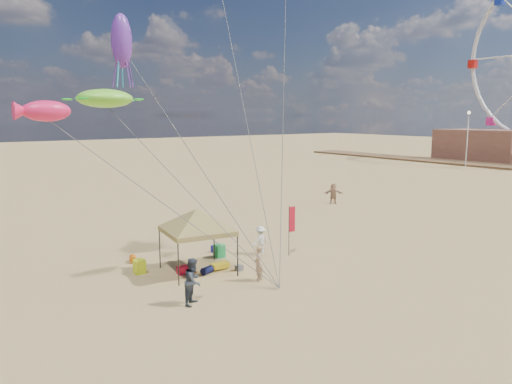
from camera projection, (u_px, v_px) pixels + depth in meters
ground at (295, 290)px, 21.65m from camera, size 280.00×280.00×0.00m
canopy_tent at (197, 211)px, 23.71m from camera, size 5.89×5.89×3.67m
feather_flag at (291, 222)px, 26.78m from camera, size 0.43×0.04×2.77m
cooler_red at (183, 270)px, 23.87m from camera, size 0.54×0.38×0.38m
cooler_blue at (216, 249)px, 27.68m from camera, size 0.54×0.38×0.38m
bag_navy at (207, 270)px, 23.86m from camera, size 0.69×0.54×0.36m
bag_orange at (133, 259)px, 25.77m from camera, size 0.54×0.69×0.36m
chair_green at (219, 251)px, 26.63m from camera, size 0.50×0.50×0.70m
chair_yellow at (139, 266)px, 23.89m from camera, size 0.50×0.50×0.70m
crate_grey at (239, 268)px, 24.36m from camera, size 0.34×0.30×0.28m
beach_cart at (220, 265)px, 24.56m from camera, size 0.90×0.50×0.24m
person_near_a at (259, 263)px, 22.78m from camera, size 0.72×0.72×1.69m
person_near_b at (193, 281)px, 19.94m from camera, size 1.18×1.16×1.92m
person_near_c at (260, 240)px, 27.28m from camera, size 1.07×0.71×1.55m
person_far_c at (333, 194)px, 42.65m from camera, size 1.68×1.37×1.80m
building_north at (485, 145)px, 83.70m from camera, size 10.00×14.00×5.20m
lamp_north at (468, 130)px, 73.17m from camera, size 0.50×0.50×8.25m
turtle_kite at (105, 98)px, 23.48m from camera, size 3.06×2.65×0.89m
fish_kite at (47, 111)px, 19.54m from camera, size 1.91×0.98×0.84m
squid_kite at (122, 41)px, 20.67m from camera, size 1.06×1.06×2.27m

